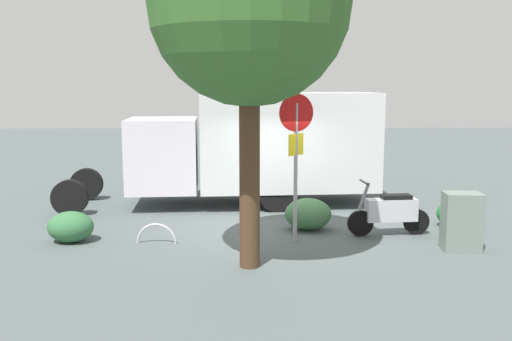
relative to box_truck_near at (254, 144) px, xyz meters
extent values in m
plane|color=#4A5354|center=(-0.53, 2.78, -1.66)|extent=(60.00, 60.00, 0.00)
cylinder|color=black|center=(-0.45, -0.98, -1.21)|extent=(0.91, 0.30, 0.90)
cylinder|color=black|center=(-0.57, 0.92, -1.21)|extent=(0.91, 0.30, 0.90)
cylinder|color=black|center=(4.72, -0.66, -1.21)|extent=(0.91, 0.30, 0.90)
cylinder|color=black|center=(4.61, 1.23, -1.21)|extent=(0.91, 0.30, 0.90)
cube|color=silver|center=(-0.91, -0.06, 0.08)|extent=(4.81, 2.48, 2.58)
cube|color=silver|center=(2.43, 0.15, -0.26)|extent=(1.92, 2.21, 1.90)
cube|color=black|center=(2.43, 0.15, 0.34)|extent=(1.93, 2.05, 0.60)
cylinder|color=black|center=(-2.24, 3.30, -1.38)|extent=(0.57, 0.14, 0.56)
cylinder|color=black|center=(-3.48, 3.20, -1.38)|extent=(0.57, 0.14, 0.56)
cube|color=silver|center=(-2.91, 3.25, -1.10)|extent=(1.12, 0.41, 0.48)
cube|color=black|center=(-3.01, 3.24, -0.83)|extent=(0.66, 0.33, 0.12)
cylinder|color=slate|center=(-2.29, 3.30, -0.83)|extent=(0.29, 0.09, 0.69)
cylinder|color=black|center=(-2.29, 3.30, -0.48)|extent=(0.08, 0.55, 0.04)
cylinder|color=#9E9EA3|center=(-0.79, 3.70, -0.23)|extent=(0.08, 0.08, 2.86)
cylinder|color=red|center=(-0.79, 3.72, 1.01)|extent=(0.71, 0.32, 0.76)
cube|color=yellow|center=(-0.79, 3.72, 0.37)|extent=(0.33, 0.33, 0.44)
cylinder|color=#47301E|center=(0.17, 5.27, 0.02)|extent=(0.36, 0.36, 3.36)
sphere|color=#336028|center=(0.17, 5.27, 2.90)|extent=(3.43, 3.43, 3.43)
cube|color=slate|center=(-4.00, 4.38, -1.09)|extent=(0.75, 0.56, 1.15)
torus|color=#B7B7BC|center=(2.07, 3.77, -1.66)|extent=(0.85, 0.16, 0.85)
ellipsoid|color=#32673C|center=(3.86, 3.62, -1.34)|extent=(0.94, 0.77, 0.64)
ellipsoid|color=#427246|center=(-1.17, 2.74, -1.30)|extent=(1.05, 0.86, 0.72)
ellipsoid|color=#1F682F|center=(-4.61, 2.58, -1.35)|extent=(0.90, 0.74, 0.61)
camera|label=1|loc=(0.29, 14.80, 1.55)|focal=38.70mm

